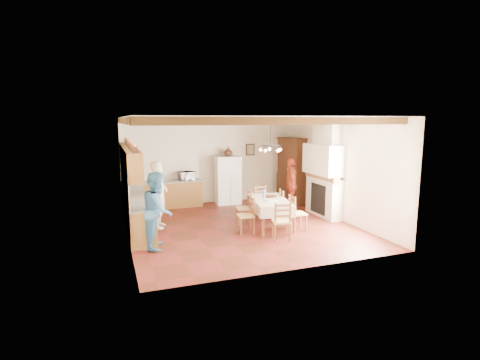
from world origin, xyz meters
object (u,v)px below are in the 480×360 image
object	(u,v)px
chair_end_near	(281,221)
chair_end_far	(262,202)
chair_left_far	(244,207)
chair_right_far	(287,206)
chair_right_near	(298,213)
person_man	(159,194)
chair_left_near	(246,215)
microwave	(187,176)
refrigerator	(228,180)
hutch	(292,171)
person_woman_red	(291,185)
person_woman_blue	(158,210)
dining_table	(270,202)

from	to	relation	value
chair_end_near	chair_end_far	size ratio (longest dim) A/B	1.00
chair_left_far	chair_right_far	xyz separation A→B (m)	(1.23, -0.26, 0.00)
chair_right_near	person_man	size ratio (longest dim) A/B	0.52
chair_left_near	microwave	xyz separation A→B (m)	(-0.79, 3.58, 0.57)
refrigerator	chair_right_near	distance (m)	3.83
chair_end_far	chair_right_far	bearing A→B (deg)	-60.40
microwave	hutch	bearing A→B (deg)	-22.30
refrigerator	chair_end_near	size ratio (longest dim) A/B	1.75
person_man	refrigerator	bearing A→B (deg)	-36.47
chair_right_far	person_woman_red	world-z (taller)	person_woman_red
hutch	person_woman_blue	bearing A→B (deg)	-154.46
chair_left_far	chair_end_far	distance (m)	0.93
person_woman_blue	person_woman_red	size ratio (longest dim) A/B	1.03
dining_table	person_woman_blue	xyz separation A→B (m)	(-3.11, -0.65, 0.19)
chair_right_far	microwave	distance (m)	3.84
person_man	person_woman_blue	size ratio (longest dim) A/B	1.04
chair_right_near	chair_right_far	bearing A→B (deg)	-2.91
person_woman_blue	microwave	size ratio (longest dim) A/B	3.36
person_woman_red	person_woman_blue	bearing A→B (deg)	-47.88
chair_right_far	person_man	world-z (taller)	person_man
chair_end_near	chair_right_far	bearing A→B (deg)	-106.85
dining_table	person_woman_red	distance (m)	2.04
chair_left_far	person_woman_red	distance (m)	2.22
chair_right_near	microwave	xyz separation A→B (m)	(-2.18, 3.84, 0.57)
chair_end_near	person_woman_red	distance (m)	3.05
refrigerator	chair_end_far	size ratio (longest dim) A/B	1.75
chair_right_near	person_woman_red	bearing A→B (deg)	-18.82
person_woman_blue	hutch	bearing A→B (deg)	-43.86
chair_left_near	person_man	size ratio (longest dim) A/B	0.52
refrigerator	microwave	xyz separation A→B (m)	(-1.42, 0.11, 0.21)
chair_end_far	person_man	bearing A→B (deg)	179.86
microwave	refrigerator	bearing A→B (deg)	-15.23
chair_left_near	chair_end_far	xyz separation A→B (m)	(1.03, 1.31, 0.00)
chair_right_far	microwave	world-z (taller)	microwave
chair_left_far	refrigerator	bearing A→B (deg)	-179.41
refrigerator	chair_left_far	distance (m)	2.72
dining_table	person_woman_blue	size ratio (longest dim) A/B	1.08
person_woman_red	chair_end_near	bearing A→B (deg)	-14.83
chair_left_far	person_woman_blue	distance (m)	2.83
chair_left_far	microwave	xyz separation A→B (m)	(-1.04, 2.78, 0.57)
person_woman_blue	microwave	distance (m)	4.23
hutch	person_woman_blue	world-z (taller)	hutch
hutch	dining_table	bearing A→B (deg)	-134.68
chair_right_near	chair_end_far	xyz separation A→B (m)	(-0.35, 1.56, 0.00)
person_man	hutch	bearing A→B (deg)	-58.06
dining_table	chair_right_near	size ratio (longest dim) A/B	1.99
hutch	chair_end_near	size ratio (longest dim) A/B	2.40
refrigerator	microwave	distance (m)	1.44
dining_table	chair_left_far	world-z (taller)	chair_left_far
chair_end_near	person_woman_blue	world-z (taller)	person_woman_blue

